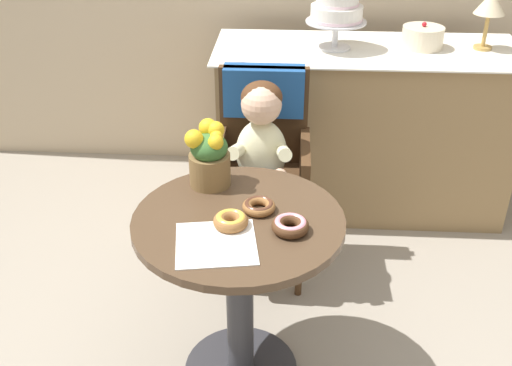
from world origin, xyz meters
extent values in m
cylinder|color=#4C3826|center=(0.00, 0.00, 0.70)|extent=(0.72, 0.72, 0.03)
cylinder|color=#333338|center=(0.00, 0.00, 0.34)|extent=(0.10, 0.10, 0.69)
cube|color=#472D19|center=(0.04, 0.65, 0.47)|extent=(0.42, 0.42, 0.04)
cube|color=#472D19|center=(0.04, 0.84, 0.72)|extent=(0.40, 0.04, 0.46)
cube|color=#472D19|center=(-0.15, 0.65, 0.58)|extent=(0.04, 0.38, 0.18)
cube|color=#472D19|center=(0.23, 0.65, 0.58)|extent=(0.04, 0.38, 0.18)
cube|color=#1E4C8C|center=(0.04, 0.84, 0.84)|extent=(0.36, 0.11, 0.22)
cylinder|color=#472D19|center=(-0.14, 0.47, 0.23)|extent=(0.03, 0.03, 0.45)
cylinder|color=#472D19|center=(0.22, 0.47, 0.23)|extent=(0.03, 0.03, 0.45)
cylinder|color=#472D19|center=(-0.14, 0.83, 0.23)|extent=(0.03, 0.03, 0.45)
cylinder|color=#472D19|center=(0.22, 0.83, 0.23)|extent=(0.03, 0.03, 0.45)
ellipsoid|color=beige|center=(0.04, 0.63, 0.64)|extent=(0.22, 0.16, 0.30)
sphere|color=#E0B293|center=(0.04, 0.62, 0.87)|extent=(0.17, 0.17, 0.17)
ellipsoid|color=#4C2D19|center=(0.04, 0.64, 0.89)|extent=(0.17, 0.17, 0.14)
cylinder|color=beige|center=(-0.05, 0.54, 0.69)|extent=(0.08, 0.23, 0.13)
sphere|color=#E0B293|center=(-0.04, 0.47, 0.62)|extent=(0.06, 0.06, 0.06)
cylinder|color=beige|center=(0.14, 0.54, 0.69)|extent=(0.08, 0.23, 0.13)
sphere|color=#E0B293|center=(0.13, 0.47, 0.62)|extent=(0.06, 0.06, 0.06)
cylinder|color=#3F4760|center=(-0.01, 0.55, 0.53)|extent=(0.09, 0.22, 0.09)
cylinder|color=#3F4760|center=(-0.01, 0.44, 0.36)|extent=(0.08, 0.08, 0.26)
cylinder|color=#3F4760|center=(0.10, 0.55, 0.53)|extent=(0.09, 0.22, 0.09)
cylinder|color=#3F4760|center=(0.10, 0.44, 0.36)|extent=(0.08, 0.08, 0.26)
cube|color=white|center=(-0.06, -0.15, 0.72)|extent=(0.29, 0.28, 0.00)
torus|color=#4C2D19|center=(0.17, -0.07, 0.74)|extent=(0.12, 0.12, 0.04)
torus|color=pink|center=(0.17, -0.07, 0.75)|extent=(0.11, 0.11, 0.02)
torus|color=#936033|center=(-0.02, -0.05, 0.74)|extent=(0.12, 0.12, 0.04)
torus|color=gold|center=(-0.02, -0.05, 0.75)|extent=(0.10, 0.10, 0.02)
torus|color=#936033|center=(0.07, 0.05, 0.74)|extent=(0.11, 0.11, 0.03)
torus|color=#512D1E|center=(0.07, 0.05, 0.75)|extent=(0.10, 0.10, 0.02)
cylinder|color=brown|center=(-0.12, 0.22, 0.78)|extent=(0.15, 0.15, 0.12)
ellipsoid|color=#38662D|center=(-0.12, 0.22, 0.87)|extent=(0.14, 0.14, 0.10)
sphere|color=gold|center=(-0.09, 0.22, 0.91)|extent=(0.05, 0.05, 0.05)
sphere|color=gold|center=(-0.10, 0.25, 0.92)|extent=(0.06, 0.06, 0.06)
sphere|color=gold|center=(-0.13, 0.26, 0.93)|extent=(0.07, 0.07, 0.07)
sphere|color=gold|center=(-0.14, 0.23, 0.89)|extent=(0.06, 0.06, 0.06)
sphere|color=gold|center=(-0.17, 0.20, 0.91)|extent=(0.07, 0.07, 0.07)
sphere|color=gold|center=(-0.14, 0.19, 0.87)|extent=(0.05, 0.05, 0.05)
sphere|color=gold|center=(-0.09, 0.19, 0.91)|extent=(0.06, 0.06, 0.06)
cube|color=#93754C|center=(0.55, 1.30, 0.45)|extent=(1.50, 0.56, 0.90)
cube|color=white|center=(0.55, 1.30, 0.90)|extent=(1.56, 0.62, 0.01)
cylinder|color=silver|center=(0.37, 1.30, 0.91)|extent=(0.16, 0.16, 0.01)
cylinder|color=silver|center=(0.37, 1.30, 0.97)|extent=(0.03, 0.03, 0.12)
cylinder|color=silver|center=(0.37, 1.30, 1.03)|extent=(0.30, 0.30, 0.01)
cylinder|color=white|center=(0.37, 1.30, 1.08)|extent=(0.25, 0.25, 0.08)
cylinder|color=silver|center=(0.37, 1.30, 1.05)|extent=(0.26, 0.26, 0.01)
cylinder|color=silver|center=(0.37, 1.30, 1.12)|extent=(0.21, 0.21, 0.01)
cylinder|color=beige|center=(0.81, 1.34, 0.95)|extent=(0.21, 0.21, 0.11)
sphere|color=red|center=(0.81, 1.34, 1.02)|extent=(0.02, 0.02, 0.02)
cylinder|color=#B28C47|center=(1.11, 1.33, 0.91)|extent=(0.09, 0.09, 0.01)
cylinder|color=#B28C47|center=(1.11, 1.33, 0.99)|extent=(0.02, 0.02, 0.16)
cone|color=beige|center=(1.11, 1.33, 1.13)|extent=(0.15, 0.15, 0.11)
camera|label=1|loc=(0.16, -1.69, 1.84)|focal=42.47mm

